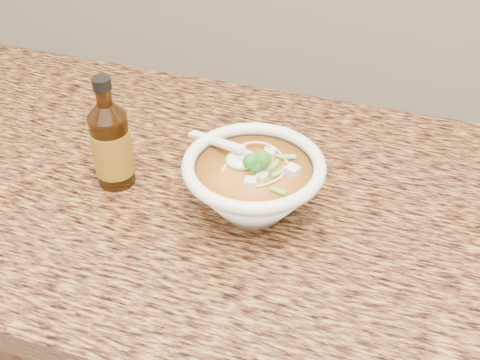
% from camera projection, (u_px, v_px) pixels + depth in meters
% --- Properties ---
extents(counter_slab, '(4.00, 0.68, 0.04)m').
position_uv_depth(counter_slab, '(340.00, 221.00, 0.89)').
color(counter_slab, olive).
rests_on(counter_slab, cabinet).
extents(soup_bowl, '(0.22, 0.20, 0.11)m').
position_uv_depth(soup_bowl, '(253.00, 185.00, 0.85)').
color(soup_bowl, white).
rests_on(soup_bowl, counter_slab).
extents(hot_sauce_bottle, '(0.07, 0.07, 0.18)m').
position_uv_depth(hot_sauce_bottle, '(112.00, 145.00, 0.89)').
color(hot_sauce_bottle, '#3D1E08').
rests_on(hot_sauce_bottle, counter_slab).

